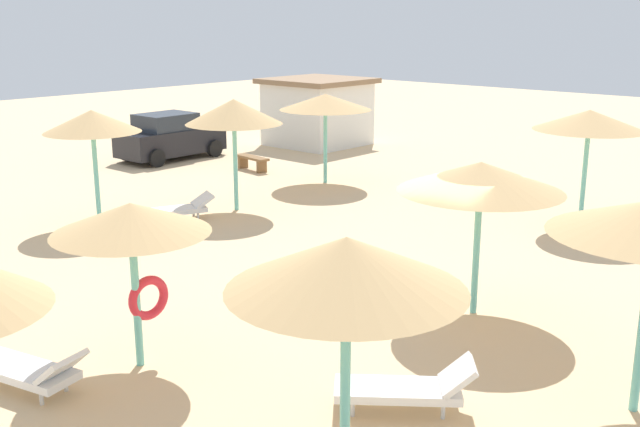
% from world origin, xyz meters
% --- Properties ---
extents(ground_plane, '(80.00, 80.00, 0.00)m').
position_xyz_m(ground_plane, '(0.00, 0.00, 0.00)').
color(ground_plane, '#DBBA8C').
extents(parasol_0, '(2.69, 2.69, 2.89)m').
position_xyz_m(parasol_0, '(-5.29, -2.16, 2.58)').
color(parasol_0, '#6BC6BC').
rests_on(parasol_0, ground).
extents(parasol_1, '(2.34, 2.34, 2.56)m').
position_xyz_m(parasol_1, '(-5.23, 2.00, 2.29)').
color(parasol_1, '#6BC6BC').
rests_on(parasol_1, ground).
extents(parasol_2, '(2.41, 2.41, 2.94)m').
position_xyz_m(parasol_2, '(-1.21, 9.55, 2.64)').
color(parasol_2, '#6BC6BC').
rests_on(parasol_2, ground).
extents(parasol_5, '(2.62, 2.62, 3.05)m').
position_xyz_m(parasol_5, '(2.14, 8.04, 2.70)').
color(parasol_5, '#6BC6BC').
rests_on(parasol_5, ground).
extents(parasol_7, '(2.90, 2.90, 2.76)m').
position_xyz_m(parasol_7, '(0.04, -0.70, 2.49)').
color(parasol_7, '#6BC6BC').
rests_on(parasol_7, ground).
extents(parasol_8, '(2.71, 2.71, 2.97)m').
position_xyz_m(parasol_8, '(6.87, 0.27, 2.70)').
color(parasol_8, '#6BC6BC').
rests_on(parasol_8, ground).
extents(parasol_9, '(2.90, 2.90, 2.84)m').
position_xyz_m(parasol_9, '(6.40, 8.54, 2.58)').
color(parasol_9, '#6BC6BC').
rests_on(parasol_9, ground).
extents(lounger_0, '(1.68, 1.86, 0.74)m').
position_xyz_m(lounger_0, '(-3.59, -1.83, 0.32)').
color(lounger_0, white).
rests_on(lounger_0, ground).
extents(lounger_1, '(1.08, 1.99, 0.72)m').
position_xyz_m(lounger_1, '(-6.76, 2.47, 0.32)').
color(lounger_1, white).
rests_on(lounger_1, ground).
extents(lounger_2, '(2.00, 1.34, 0.66)m').
position_xyz_m(lounger_2, '(0.37, 8.33, 0.31)').
color(lounger_2, white).
rests_on(lounger_2, ground).
extents(bench_0, '(0.58, 1.54, 0.49)m').
position_xyz_m(bench_0, '(6.18, 11.75, 0.35)').
color(bench_0, brown).
rests_on(bench_0, ground).
extents(parked_car, '(4.03, 2.04, 1.72)m').
position_xyz_m(parked_car, '(5.59, 15.58, 0.82)').
color(parked_car, black).
rests_on(parked_car, ground).
extents(beach_cabana, '(3.77, 3.72, 2.73)m').
position_xyz_m(beach_cabana, '(11.71, 13.70, 1.39)').
color(beach_cabana, white).
rests_on(beach_cabana, ground).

